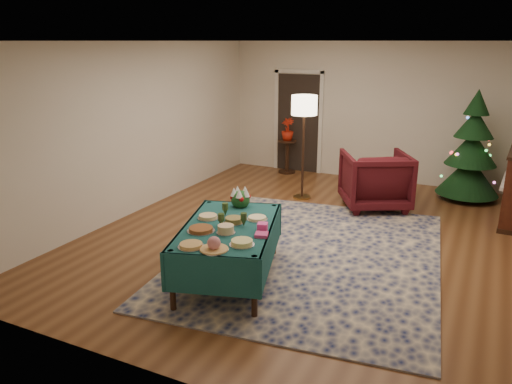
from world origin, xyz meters
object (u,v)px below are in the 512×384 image
at_px(armchair, 375,177).
at_px(floor_lamp, 304,112).
at_px(christmas_tree, 471,151).
at_px(potted_plant, 288,134).
at_px(gift_box, 263,227).
at_px(buffet_table, 229,236).
at_px(side_table, 287,157).

xyz_separation_m(armchair, floor_lamp, (-1.28, -0.02, 1.02)).
relative_size(armchair, christmas_tree, 0.55).
relative_size(armchair, potted_plant, 2.27).
height_order(armchair, christmas_tree, christmas_tree).
xyz_separation_m(gift_box, armchair, (0.49, 3.37, -0.20)).
bearing_deg(christmas_tree, gift_box, -112.03).
bearing_deg(gift_box, buffet_table, -178.58).
height_order(buffet_table, christmas_tree, christmas_tree).
distance_m(gift_box, side_table, 5.20).
xyz_separation_m(armchair, christmas_tree, (1.37, 1.22, 0.34)).
xyz_separation_m(side_table, potted_plant, (0.00, -0.00, 0.49)).
bearing_deg(armchair, potted_plant, -62.91).
xyz_separation_m(side_table, christmas_tree, (3.57, -0.30, 0.53)).
bearing_deg(floor_lamp, side_table, 120.97).
height_order(floor_lamp, christmas_tree, christmas_tree).
bearing_deg(christmas_tree, armchair, -138.32).
bearing_deg(gift_box, floor_lamp, 103.25).
distance_m(buffet_table, potted_plant, 5.08).
xyz_separation_m(buffet_table, gift_box, (0.42, 0.01, 0.18)).
bearing_deg(potted_plant, buffet_table, -75.27).
bearing_deg(potted_plant, armchair, -34.59).
xyz_separation_m(floor_lamp, potted_plant, (-0.93, 1.54, -0.71)).
bearing_deg(side_table, potted_plant, -90.00).
height_order(buffet_table, gift_box, gift_box).
distance_m(gift_box, armchair, 3.42).
height_order(gift_box, armchair, armchair).
distance_m(side_table, potted_plant, 0.49).
relative_size(buffet_table, side_table, 2.82).
bearing_deg(side_table, buffet_table, -75.27).
xyz_separation_m(gift_box, side_table, (-1.71, 4.89, -0.39)).
height_order(buffet_table, floor_lamp, floor_lamp).
xyz_separation_m(buffet_table, christmas_tree, (2.28, 4.60, 0.32)).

